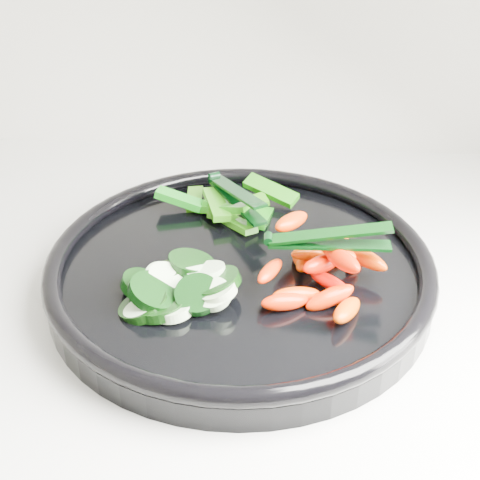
{
  "coord_description": "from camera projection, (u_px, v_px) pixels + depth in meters",
  "views": [
    {
      "loc": [
        -0.6,
        1.15,
        1.33
      ],
      "look_at": [
        -0.64,
        1.67,
        0.99
      ],
      "focal_mm": 50.0,
      "sensor_mm": 36.0,
      "label": 1
    }
  ],
  "objects": [
    {
      "name": "tong_pepper",
      "position": [
        235.0,
        195.0,
        0.71
      ],
      "size": [
        0.07,
        0.1,
        0.02
      ],
      "color": "black",
      "rests_on": "pepper_pile"
    },
    {
      "name": "pepper_pile",
      "position": [
        229.0,
        205.0,
        0.73
      ],
      "size": [
        0.16,
        0.11,
        0.04
      ],
      "color": "#26740B",
      "rests_on": "veggie_tray"
    },
    {
      "name": "tong_carrot",
      "position": [
        326.0,
        239.0,
        0.6
      ],
      "size": [
        0.11,
        0.02,
        0.02
      ],
      "color": "black",
      "rests_on": "carrot_pile"
    },
    {
      "name": "carrot_pile",
      "position": [
        323.0,
        267.0,
        0.62
      ],
      "size": [
        0.13,
        0.15,
        0.06
      ],
      "color": "#FB4800",
      "rests_on": "veggie_tray"
    },
    {
      "name": "cucumber_pile",
      "position": [
        175.0,
        287.0,
        0.6
      ],
      "size": [
        0.13,
        0.11,
        0.04
      ],
      "color": "black",
      "rests_on": "veggie_tray"
    },
    {
      "name": "veggie_tray",
      "position": [
        240.0,
        270.0,
        0.65
      ],
      "size": [
        0.47,
        0.47,
        0.04
      ],
      "color": "black",
      "rests_on": "counter"
    }
  ]
}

